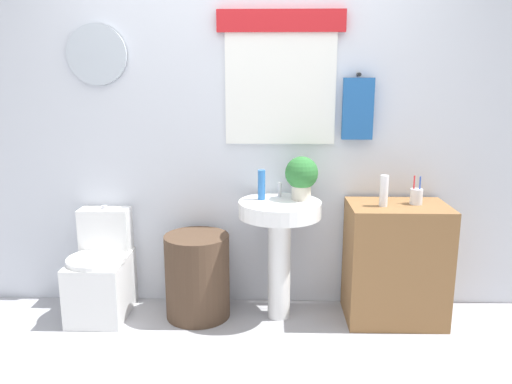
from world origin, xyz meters
name	(u,v)px	position (x,y,z in m)	size (l,w,h in m)	color
back_wall	(246,119)	(0.00, 1.15, 1.31)	(4.40, 0.18, 2.60)	silver
toilet	(102,274)	(-0.97, 0.88, 0.28)	(0.38, 0.51, 0.72)	white
laundry_hamper	(198,276)	(-0.31, 0.85, 0.28)	(0.43, 0.43, 0.57)	#4C3828
pedestal_sink	(280,230)	(0.23, 0.85, 0.61)	(0.54, 0.54, 0.80)	white
faucet	(280,190)	(0.23, 0.97, 0.85)	(0.03, 0.03, 0.10)	silver
wooden_cabinet	(395,263)	(1.00, 0.85, 0.39)	(0.63, 0.44, 0.79)	olive
soap_bottle	(262,185)	(0.11, 0.90, 0.90)	(0.05, 0.05, 0.20)	#2D6BB7
potted_plant	(302,175)	(0.37, 0.91, 0.96)	(0.22, 0.22, 0.28)	beige
lotion_bottle	(384,191)	(0.89, 0.81, 0.89)	(0.05, 0.05, 0.20)	white
toothbrush_cup	(416,196)	(1.11, 0.87, 0.84)	(0.08, 0.08, 0.19)	silver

